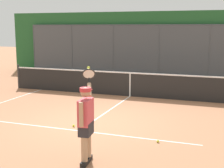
{
  "coord_description": "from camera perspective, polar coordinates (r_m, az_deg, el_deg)",
  "views": [
    {
      "loc": [
        -3.65,
        8.24,
        2.7
      ],
      "look_at": [
        -0.42,
        -0.65,
        1.05
      ],
      "focal_mm": 52.31,
      "sensor_mm": 36.0,
      "label": 1
    }
  ],
  "objects": [
    {
      "name": "ground_plane",
      "position": [
        9.41,
        -3.76,
        -6.8
      ],
      "size": [
        60.0,
        60.0,
        0.0
      ],
      "primitive_type": "plane",
      "color": "#B27551"
    },
    {
      "name": "court_line_markings",
      "position": [
        8.44,
        -6.9,
        -8.82
      ],
      "size": [
        8.18,
        8.49,
        0.01
      ],
      "color": "white",
      "rests_on": "ground"
    },
    {
      "name": "fence_backdrop",
      "position": [
        18.5,
        8.64,
        6.88
      ],
      "size": [
        18.74,
        1.37,
        3.56
      ],
      "color": "#474C51",
      "rests_on": "ground"
    },
    {
      "name": "tennis_net",
      "position": [
        12.85,
        3.18,
        -0.0
      ],
      "size": [
        10.51,
        0.09,
        1.07
      ],
      "color": "#2D2D2D",
      "rests_on": "ground"
    },
    {
      "name": "tennis_player",
      "position": [
        6.5,
        -4.58,
        -6.25
      ],
      "size": [
        0.58,
        1.3,
        1.84
      ],
      "rotation": [
        0.0,
        0.0,
        -1.46
      ],
      "color": "black",
      "rests_on": "ground"
    },
    {
      "name": "tennis_ball_mid_court",
      "position": [
        9.08,
        -6.74,
        -7.26
      ],
      "size": [
        0.07,
        0.07,
        0.07
      ],
      "primitive_type": "sphere",
      "color": "#CCDB33",
      "rests_on": "ground"
    },
    {
      "name": "tennis_ball_by_sideline",
      "position": [
        7.92,
        8.02,
        -9.88
      ],
      "size": [
        0.07,
        0.07,
        0.07
      ],
      "primitive_type": "sphere",
      "color": "#D6E042",
      "rests_on": "ground"
    }
  ]
}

